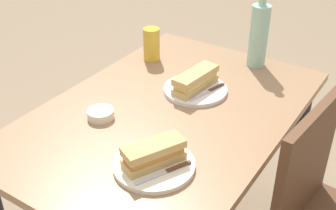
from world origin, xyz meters
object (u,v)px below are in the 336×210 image
Objects in this scene: plate_near at (154,165)px; plate_far at (195,90)px; olive_bowl at (101,114)px; water_bottle at (259,35)px; beer_glass at (152,44)px; knife_far at (209,91)px; dining_table at (168,135)px; baguette_sandwich_far at (196,80)px; baguette_sandwich_near at (154,154)px; knife_near at (167,171)px.

plate_far is at bearing -164.84° from plate_near.
olive_bowl is at bearing -28.40° from plate_far.
plate_far is 0.72× the size of water_bottle.
beer_glass reaches higher than olive_bowl.
knife_far is 0.38m from beer_glass.
water_bottle reaches higher than dining_table.
dining_table is 6.67× the size of knife_far.
dining_table is at bearing -154.26° from plate_near.
baguette_sandwich_near is at bearing 15.16° from baguette_sandwich_far.
knife_near is 0.50m from baguette_sandwich_far.
plate_far is at bearing 162.65° from baguette_sandwich_far.
plate_near is 1.00× the size of plate_far.
baguette_sandwich_near is 2.10× the size of olive_bowl.
baguette_sandwich_near is at bearing 68.93° from olive_bowl.
water_bottle is at bearing 163.55° from baguette_sandwich_far.
plate_far is at bearing 151.60° from olive_bowl.
knife_near is at bearing 5.47° from water_bottle.
baguette_sandwich_near is 0.32m from olive_bowl.
knife_near reaches higher than plate_near.
knife_near reaches higher than plate_far.
plate_far is (-0.46, -0.18, -0.01)m from knife_near.
baguette_sandwich_near is at bearing 35.45° from beer_glass.
beer_glass reaches higher than baguette_sandwich_far.
dining_table is at bearing -5.20° from baguette_sandwich_far.
dining_table is 4.91× the size of plate_far.
olive_bowl is at bearing -110.06° from knife_near.
baguette_sandwich_near is 0.06m from knife_near.
dining_table is at bearing -147.36° from knife_near.
knife_far is at bearing -171.85° from plate_near.
water_bottle reaches higher than beer_glass.
water_bottle is at bearing -178.33° from baguette_sandwich_near.
baguette_sandwich_near reaches higher than knife_far.
knife_far is (-0.47, -0.12, 0.00)m from knife_near.
baguette_sandwich_far reaches higher than knife_near.
baguette_sandwich_far reaches higher than olive_bowl.
plate_far is at bearing 174.80° from dining_table.
dining_table is at bearing 42.76° from beer_glass.
dining_table is 5.59× the size of baguette_sandwich_far.
beer_glass reaches higher than knife_near.
beer_glass reaches higher than dining_table.
plate_near reaches higher than dining_table.
beer_glass is (-0.14, -0.30, 0.02)m from baguette_sandwich_far.
olive_bowl reaches higher than plate_far.
water_bottle is at bearing 115.97° from beer_glass.
plate_near is at bearing 15.16° from plate_far.
knife_near is at bearing 38.13° from beer_glass.
olive_bowl is (0.67, -0.28, -0.12)m from water_bottle.
baguette_sandwich_near and baguette_sandwich_far have the same top height.
baguette_sandwich_near is 1.09× the size of knife_far.
dining_table is 6.11× the size of baguette_sandwich_near.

